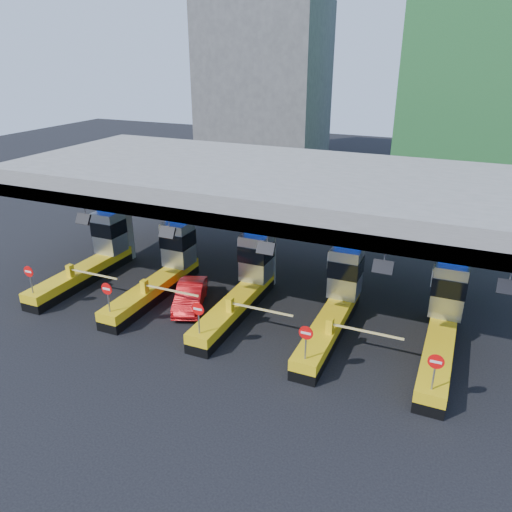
% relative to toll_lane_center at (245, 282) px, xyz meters
% --- Properties ---
extents(ground, '(120.00, 120.00, 0.00)m').
position_rel_toll_lane_center_xyz_m(ground, '(-0.00, -0.28, -1.40)').
color(ground, black).
rests_on(ground, ground).
extents(toll_canopy, '(28.00, 12.09, 7.00)m').
position_rel_toll_lane_center_xyz_m(toll_canopy, '(-0.00, 2.59, 4.74)').
color(toll_canopy, slate).
rests_on(toll_canopy, ground).
extents(toll_lane_far_left, '(4.43, 8.00, 4.16)m').
position_rel_toll_lane_center_xyz_m(toll_lane_far_left, '(-10.00, 0.00, 0.00)').
color(toll_lane_far_left, black).
rests_on(toll_lane_far_left, ground).
extents(toll_lane_left, '(4.43, 8.00, 4.16)m').
position_rel_toll_lane_center_xyz_m(toll_lane_left, '(-5.00, 0.00, 0.00)').
color(toll_lane_left, black).
rests_on(toll_lane_left, ground).
extents(toll_lane_center, '(4.43, 8.00, 4.16)m').
position_rel_toll_lane_center_xyz_m(toll_lane_center, '(0.00, 0.00, 0.00)').
color(toll_lane_center, black).
rests_on(toll_lane_center, ground).
extents(toll_lane_right, '(4.43, 8.00, 4.16)m').
position_rel_toll_lane_center_xyz_m(toll_lane_right, '(5.00, 0.00, 0.00)').
color(toll_lane_right, black).
rests_on(toll_lane_right, ground).
extents(toll_lane_far_right, '(4.43, 8.00, 4.16)m').
position_rel_toll_lane_center_xyz_m(toll_lane_far_right, '(10.00, 0.00, 0.00)').
color(toll_lane_far_right, black).
rests_on(toll_lane_far_right, ground).
extents(bg_building_concrete, '(14.00, 10.00, 18.00)m').
position_rel_toll_lane_center_xyz_m(bg_building_concrete, '(-14.00, 35.72, 7.60)').
color(bg_building_concrete, '#4C4C49').
rests_on(bg_building_concrete, ground).
extents(red_car, '(2.71, 4.17, 1.30)m').
position_rel_toll_lane_center_xyz_m(red_car, '(-2.64, -1.26, -0.75)').
color(red_car, red).
rests_on(red_car, ground).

